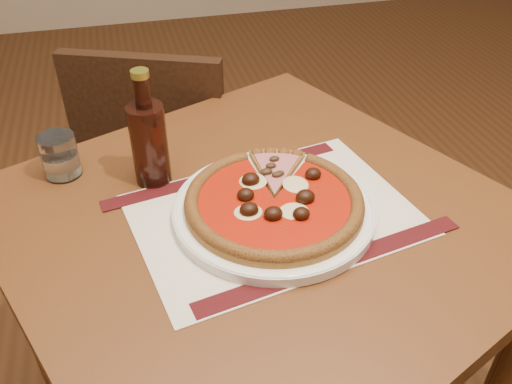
{
  "coord_description": "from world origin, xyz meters",
  "views": [
    {
      "loc": [
        -0.54,
        -0.85,
        1.33
      ],
      "look_at": [
        -0.35,
        -0.14,
        0.78
      ],
      "focal_mm": 38.0,
      "sensor_mm": 36.0,
      "label": 1
    }
  ],
  "objects_px": {
    "bottle": "(149,140)",
    "pizza": "(274,201)",
    "table": "(259,256)",
    "chair_far": "(164,162)",
    "water_glass": "(60,156)",
    "plate": "(274,210)"
  },
  "relations": [
    {
      "from": "table",
      "to": "plate",
      "type": "xyz_separation_m",
      "value": [
        0.02,
        -0.01,
        0.11
      ]
    },
    {
      "from": "plate",
      "to": "bottle",
      "type": "height_order",
      "value": "bottle"
    },
    {
      "from": "bottle",
      "to": "pizza",
      "type": "bearing_deg",
      "value": -39.94
    },
    {
      "from": "chair_far",
      "to": "pizza",
      "type": "relative_size",
      "value": 2.8
    },
    {
      "from": "table",
      "to": "pizza",
      "type": "distance_m",
      "value": 0.13
    },
    {
      "from": "plate",
      "to": "table",
      "type": "bearing_deg",
      "value": 153.36
    },
    {
      "from": "table",
      "to": "pizza",
      "type": "bearing_deg",
      "value": -27.31
    },
    {
      "from": "table",
      "to": "bottle",
      "type": "xyz_separation_m",
      "value": [
        -0.16,
        0.14,
        0.19
      ]
    },
    {
      "from": "table",
      "to": "pizza",
      "type": "relative_size",
      "value": 3.52
    },
    {
      "from": "water_glass",
      "to": "chair_far",
      "type": "bearing_deg",
      "value": 63.0
    },
    {
      "from": "pizza",
      "to": "chair_far",
      "type": "bearing_deg",
      "value": 102.28
    },
    {
      "from": "pizza",
      "to": "water_glass",
      "type": "relative_size",
      "value": 3.66
    },
    {
      "from": "chair_far",
      "to": "plate",
      "type": "distance_m",
      "value": 0.7
    },
    {
      "from": "bottle",
      "to": "plate",
      "type": "bearing_deg",
      "value": -39.88
    },
    {
      "from": "chair_far",
      "to": "pizza",
      "type": "xyz_separation_m",
      "value": [
        0.14,
        -0.63,
        0.3
      ]
    },
    {
      "from": "chair_far",
      "to": "water_glass",
      "type": "height_order",
      "value": "chair_far"
    },
    {
      "from": "chair_far",
      "to": "pizza",
      "type": "bearing_deg",
      "value": 125.21
    },
    {
      "from": "chair_far",
      "to": "water_glass",
      "type": "xyz_separation_m",
      "value": [
        -0.21,
        -0.41,
        0.31
      ]
    },
    {
      "from": "plate",
      "to": "water_glass",
      "type": "bearing_deg",
      "value": 148.07
    },
    {
      "from": "water_glass",
      "to": "pizza",
      "type": "bearing_deg",
      "value": -31.97
    },
    {
      "from": "plate",
      "to": "pizza",
      "type": "xyz_separation_m",
      "value": [
        -0.0,
        -0.0,
        0.02
      ]
    },
    {
      "from": "water_glass",
      "to": "bottle",
      "type": "height_order",
      "value": "bottle"
    }
  ]
}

